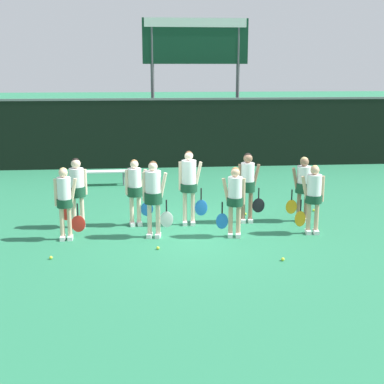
# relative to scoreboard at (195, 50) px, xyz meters

# --- Properties ---
(ground_plane) EXTENTS (140.00, 140.00, 0.00)m
(ground_plane) POSITION_rel_scoreboard_xyz_m (-1.03, -9.75, -4.39)
(ground_plane) COLOR #26724C
(fence_windscreen) EXTENTS (60.00, 0.08, 2.62)m
(fence_windscreen) POSITION_rel_scoreboard_xyz_m (-1.03, -1.67, -3.06)
(fence_windscreen) COLOR black
(fence_windscreen) RESTS_ON ground_plane
(scoreboard) EXTENTS (4.20, 0.15, 5.62)m
(scoreboard) POSITION_rel_scoreboard_xyz_m (0.00, 0.00, 0.00)
(scoreboard) COLOR #515156
(scoreboard) RESTS_ON ground_plane
(bench_courtside) EXTENTS (1.78, 0.41, 0.47)m
(bench_courtside) POSITION_rel_scoreboard_xyz_m (-3.53, -4.61, -3.98)
(bench_courtside) COLOR silver
(bench_courtside) RESTS_ON ground_plane
(player_0) EXTENTS (0.64, 0.35, 1.63)m
(player_0) POSITION_rel_scoreboard_xyz_m (-3.90, -10.18, -3.44)
(player_0) COLOR beige
(player_0) RESTS_ON ground_plane
(player_1) EXTENTS (0.67, 0.40, 1.74)m
(player_1) POSITION_rel_scoreboard_xyz_m (-1.95, -10.18, -3.35)
(player_1) COLOR beige
(player_1) RESTS_ON ground_plane
(player_2) EXTENTS (0.64, 0.37, 1.60)m
(player_2) POSITION_rel_scoreboard_xyz_m (-0.15, -10.32, -3.45)
(player_2) COLOR tan
(player_2) RESTS_ON ground_plane
(player_3) EXTENTS (0.65, 0.38, 1.60)m
(player_3) POSITION_rel_scoreboard_xyz_m (1.68, -10.26, -3.45)
(player_3) COLOR tan
(player_3) RESTS_ON ground_plane
(player_4) EXTENTS (0.66, 0.40, 1.68)m
(player_4) POSITION_rel_scoreboard_xyz_m (-3.75, -9.27, -3.39)
(player_4) COLOR beige
(player_4) RESTS_ON ground_plane
(player_5) EXTENTS (0.66, 0.37, 1.62)m
(player_5) POSITION_rel_scoreboard_xyz_m (-2.37, -9.22, -3.44)
(player_5) COLOR beige
(player_5) RESTS_ON ground_plane
(player_6) EXTENTS (0.69, 0.41, 1.81)m
(player_6) POSITION_rel_scoreboard_xyz_m (-1.08, -9.29, -3.30)
(player_6) COLOR beige
(player_6) RESTS_ON ground_plane
(player_7) EXTENTS (0.67, 0.38, 1.73)m
(player_7) POSITION_rel_scoreboard_xyz_m (0.37, -9.21, -3.36)
(player_7) COLOR #8C664C
(player_7) RESTS_ON ground_plane
(player_8) EXTENTS (0.67, 0.39, 1.62)m
(player_8) POSITION_rel_scoreboard_xyz_m (1.75, -9.24, -3.43)
(player_8) COLOR #8C664C
(player_8) RESTS_ON ground_plane
(tennis_ball_0) EXTENTS (0.07, 0.07, 0.07)m
(tennis_ball_0) POSITION_rel_scoreboard_xyz_m (0.56, -11.96, -4.35)
(tennis_ball_0) COLOR #CCE033
(tennis_ball_0) RESTS_ON ground_plane
(tennis_ball_1) EXTENTS (0.07, 0.07, 0.07)m
(tennis_ball_1) POSITION_rel_scoreboard_xyz_m (-4.05, -11.44, -4.35)
(tennis_ball_1) COLOR #CCE033
(tennis_ball_1) RESTS_ON ground_plane
(tennis_ball_2) EXTENTS (0.06, 0.06, 0.06)m
(tennis_ball_2) POSITION_rel_scoreboard_xyz_m (0.45, -8.59, -4.35)
(tennis_ball_2) COLOR #CCE033
(tennis_ball_2) RESTS_ON ground_plane
(tennis_ball_3) EXTENTS (0.07, 0.07, 0.07)m
(tennis_ball_3) POSITION_rel_scoreboard_xyz_m (2.34, -8.39, -4.35)
(tennis_ball_3) COLOR #CCE033
(tennis_ball_3) RESTS_ON ground_plane
(tennis_ball_4) EXTENTS (0.07, 0.07, 0.07)m
(tennis_ball_4) POSITION_rel_scoreboard_xyz_m (-1.89, -11.05, -4.35)
(tennis_ball_4) COLOR #CCE033
(tennis_ball_4) RESTS_ON ground_plane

